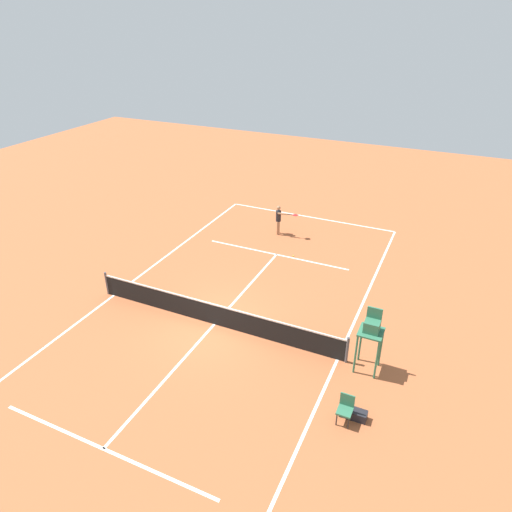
{
  "coord_description": "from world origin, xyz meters",
  "views": [
    {
      "loc": [
        -7.6,
        12.63,
        10.93
      ],
      "look_at": [
        0.26,
        -4.49,
        0.8
      ],
      "focal_mm": 32.2,
      "sensor_mm": 36.0,
      "label": 1
    }
  ],
  "objects_px": {
    "player_serving": "(279,218)",
    "equipment_bag": "(354,414)",
    "tennis_ball": "(293,256)",
    "umpire_chair": "(371,331)",
    "courtside_chair_near": "(345,408)"
  },
  "relations": [
    {
      "from": "courtside_chair_near",
      "to": "equipment_bag",
      "type": "relative_size",
      "value": 1.25
    },
    {
      "from": "tennis_ball",
      "to": "equipment_bag",
      "type": "distance_m",
      "value": 10.38
    },
    {
      "from": "player_serving",
      "to": "umpire_chair",
      "type": "relative_size",
      "value": 0.68
    },
    {
      "from": "tennis_ball",
      "to": "courtside_chair_near",
      "type": "distance_m",
      "value": 10.49
    },
    {
      "from": "player_serving",
      "to": "equipment_bag",
      "type": "relative_size",
      "value": 2.17
    },
    {
      "from": "courtside_chair_near",
      "to": "equipment_bag",
      "type": "bearing_deg",
      "value": -133.16
    },
    {
      "from": "player_serving",
      "to": "tennis_ball",
      "type": "bearing_deg",
      "value": 28.48
    },
    {
      "from": "player_serving",
      "to": "courtside_chair_near",
      "type": "distance_m",
      "value": 13.17
    },
    {
      "from": "tennis_ball",
      "to": "umpire_chair",
      "type": "xyz_separation_m",
      "value": [
        -5.15,
        6.6,
        1.57
      ]
    },
    {
      "from": "umpire_chair",
      "to": "player_serving",
      "type": "bearing_deg",
      "value": -52.12
    },
    {
      "from": "courtside_chair_near",
      "to": "equipment_bag",
      "type": "height_order",
      "value": "courtside_chair_near"
    },
    {
      "from": "courtside_chair_near",
      "to": "player_serving",
      "type": "bearing_deg",
      "value": -59.29
    },
    {
      "from": "tennis_ball",
      "to": "courtside_chair_near",
      "type": "height_order",
      "value": "courtside_chair_near"
    },
    {
      "from": "tennis_ball",
      "to": "umpire_chair",
      "type": "bearing_deg",
      "value": 127.96
    },
    {
      "from": "umpire_chair",
      "to": "equipment_bag",
      "type": "height_order",
      "value": "umpire_chair"
    }
  ]
}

